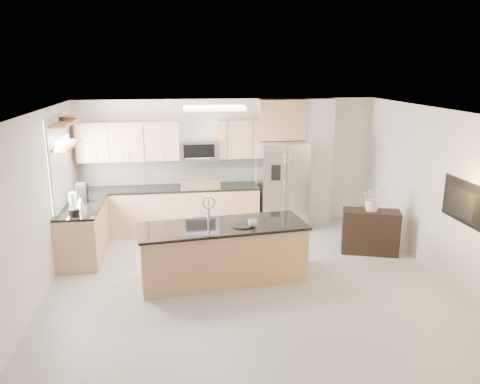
{
  "coord_description": "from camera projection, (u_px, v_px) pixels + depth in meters",
  "views": [
    {
      "loc": [
        -1.03,
        -6.06,
        3.21
      ],
      "look_at": [
        -0.02,
        1.3,
        1.22
      ],
      "focal_mm": 35.0,
      "sensor_mm": 36.0,
      "label": 1
    }
  ],
  "objects": [
    {
      "name": "credenza",
      "position": [
        370.0,
        232.0,
        8.26
      ],
      "size": [
        1.05,
        0.69,
        0.78
      ],
      "primitive_type": "cube",
      "rotation": [
        0.0,
        0.0,
        -0.32
      ],
      "color": "black",
      "rests_on": "floor"
    },
    {
      "name": "television",
      "position": [
        459.0,
        203.0,
        6.61
      ],
      "size": [
        0.14,
        1.08,
        0.62
      ],
      "primitive_type": "imported",
      "rotation": [
        0.0,
        0.0,
        1.57
      ],
      "color": "black",
      "rests_on": "wall_right"
    },
    {
      "name": "flower_vase",
      "position": [
        374.0,
        191.0,
        8.07
      ],
      "size": [
        0.73,
        0.66,
        0.71
      ],
      "primitive_type": "imported",
      "rotation": [
        0.0,
        0.0,
        0.19
      ],
      "color": "silver",
      "rests_on": "credenza"
    },
    {
      "name": "wall_back",
      "position": [
        228.0,
        163.0,
        9.54
      ],
      "size": [
        6.0,
        0.02,
        2.6
      ],
      "primitive_type": "cube",
      "color": "beige",
      "rests_on": "floor"
    },
    {
      "name": "back_counter",
      "position": [
        169.0,
        209.0,
        9.29
      ],
      "size": [
        3.55,
        0.66,
        1.44
      ],
      "color": "tan",
      "rests_on": "floor"
    },
    {
      "name": "range",
      "position": [
        200.0,
        208.0,
        9.36
      ],
      "size": [
        0.76,
        0.64,
        1.14
      ],
      "color": "black",
      "rests_on": "floor"
    },
    {
      "name": "window",
      "position": [
        58.0,
        164.0,
        7.72
      ],
      "size": [
        0.04,
        1.15,
        1.65
      ],
      "color": "white",
      "rests_on": "wall_left"
    },
    {
      "name": "wall_front",
      "position": [
        330.0,
        345.0,
        3.32
      ],
      "size": [
        6.0,
        0.02,
        2.6
      ],
      "primitive_type": "cube",
      "color": "beige",
      "rests_on": "floor"
    },
    {
      "name": "cup",
      "position": [
        253.0,
        223.0,
        7.02
      ],
      "size": [
        0.18,
        0.18,
        0.11
      ],
      "primitive_type": "imported",
      "rotation": [
        0.0,
        0.0,
        -0.36
      ],
      "color": "silver",
      "rests_on": "island"
    },
    {
      "name": "left_counter",
      "position": [
        83.0,
        231.0,
        8.06
      ],
      "size": [
        0.66,
        1.5,
        0.92
      ],
      "color": "tan",
      "rests_on": "floor"
    },
    {
      "name": "wall_left",
      "position": [
        25.0,
        220.0,
        6.03
      ],
      "size": [
        0.02,
        6.5,
        2.6
      ],
      "primitive_type": "cube",
      "color": "beige",
      "rests_on": "floor"
    },
    {
      "name": "island",
      "position": [
        223.0,
        252.0,
        7.21
      ],
      "size": [
        2.64,
        1.21,
        1.31
      ],
      "rotation": [
        0.0,
        0.0,
        0.12
      ],
      "color": "tan",
      "rests_on": "floor"
    },
    {
      "name": "refrigerator",
      "position": [
        282.0,
        186.0,
        9.43
      ],
      "size": [
        0.92,
        0.78,
        1.78
      ],
      "color": "#BBBBBE",
      "rests_on": "floor"
    },
    {
      "name": "ceiling",
      "position": [
        255.0,
        115.0,
        6.09
      ],
      "size": [
        6.0,
        6.5,
        0.02
      ],
      "primitive_type": "cube",
      "color": "white",
      "rests_on": "wall_back"
    },
    {
      "name": "blender",
      "position": [
        74.0,
        206.0,
        7.38
      ],
      "size": [
        0.17,
        0.17,
        0.38
      ],
      "color": "black",
      "rests_on": "left_counter"
    },
    {
      "name": "shelf_lower",
      "position": [
        66.0,
        145.0,
        7.75
      ],
      "size": [
        0.3,
        1.2,
        0.04
      ],
      "primitive_type": "cube",
      "color": "olive",
      "rests_on": "wall_left"
    },
    {
      "name": "upper_cabinets",
      "position": [
        162.0,
        140.0,
        9.07
      ],
      "size": [
        3.5,
        0.33,
        0.75
      ],
      "color": "tan",
      "rests_on": "wall_back"
    },
    {
      "name": "wall_right",
      "position": [
        457.0,
        202.0,
        6.83
      ],
      "size": [
        0.02,
        6.5,
        2.6
      ],
      "primitive_type": "cube",
      "color": "beige",
      "rests_on": "floor"
    },
    {
      "name": "microwave",
      "position": [
        199.0,
        150.0,
        9.18
      ],
      "size": [
        0.76,
        0.4,
        0.4
      ],
      "color": "#BBBBBE",
      "rests_on": "upper_cabinets"
    },
    {
      "name": "shelf_upper",
      "position": [
        64.0,
        123.0,
        7.66
      ],
      "size": [
        0.3,
        1.2,
        0.04
      ],
      "primitive_type": "cube",
      "color": "olive",
      "rests_on": "wall_left"
    },
    {
      "name": "platter",
      "position": [
        243.0,
        225.0,
        7.06
      ],
      "size": [
        0.43,
        0.43,
        0.02
      ],
      "primitive_type": "cylinder",
      "rotation": [
        0.0,
        0.0,
        -0.24
      ],
      "color": "black",
      "rests_on": "island"
    },
    {
      "name": "partition_column",
      "position": [
        316.0,
        162.0,
        9.64
      ],
      "size": [
        0.6,
        0.3,
        2.6
      ],
      "primitive_type": "cube",
      "color": "beige",
      "rests_on": "floor"
    },
    {
      "name": "coffee_maker",
      "position": [
        82.0,
        193.0,
        8.17
      ],
      "size": [
        0.18,
        0.22,
        0.33
      ],
      "color": "black",
      "rests_on": "left_counter"
    },
    {
      "name": "floor",
      "position": [
        254.0,
        296.0,
        6.77
      ],
      "size": [
        6.5,
        6.5,
        0.0
      ],
      "primitive_type": "plane",
      "color": "#ABA7A3",
      "rests_on": "ground"
    },
    {
      "name": "ceiling_fixture",
      "position": [
        214.0,
        108.0,
        7.58
      ],
      "size": [
        1.0,
        0.5,
        0.06
      ],
      "primitive_type": "cube",
      "color": "white",
      "rests_on": "ceiling"
    },
    {
      "name": "kettle",
      "position": [
        81.0,
        203.0,
        7.69
      ],
      "size": [
        0.21,
        0.21,
        0.26
      ],
      "color": "#BBBBBE",
      "rests_on": "left_counter"
    },
    {
      "name": "bowl",
      "position": [
        67.0,
        117.0,
        7.9
      ],
      "size": [
        0.5,
        0.5,
        0.1
      ],
      "primitive_type": "imported",
      "rotation": [
        0.0,
        0.0,
        0.3
      ],
      "color": "#BBBBBE",
      "rests_on": "shelf_upper"
    }
  ]
}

